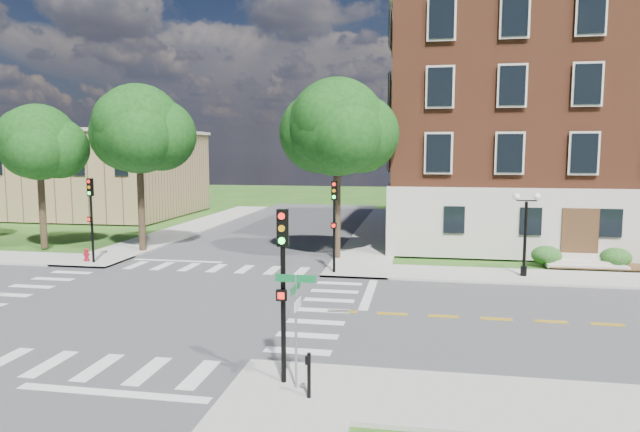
% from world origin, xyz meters
% --- Properties ---
extents(ground, '(160.00, 160.00, 0.00)m').
position_xyz_m(ground, '(0.00, 0.00, 0.00)').
color(ground, '#255317').
rests_on(ground, ground).
extents(road_ew, '(90.00, 12.00, 0.01)m').
position_xyz_m(road_ew, '(0.00, 0.00, 0.01)').
color(road_ew, '#3D3D3F').
rests_on(road_ew, ground).
extents(road_ns, '(12.00, 90.00, 0.01)m').
position_xyz_m(road_ns, '(0.00, 0.00, 0.01)').
color(road_ns, '#3D3D3F').
rests_on(road_ns, ground).
extents(sidewalk_ne, '(34.00, 34.00, 0.12)m').
position_xyz_m(sidewalk_ne, '(15.38, 15.38, 0.06)').
color(sidewalk_ne, '#9E9B93').
rests_on(sidewalk_ne, ground).
extents(sidewalk_nw, '(34.00, 34.00, 0.12)m').
position_xyz_m(sidewalk_nw, '(-15.38, 15.38, 0.06)').
color(sidewalk_nw, '#9E9B93').
rests_on(sidewalk_nw, ground).
extents(crosswalk_east, '(2.20, 10.20, 0.02)m').
position_xyz_m(crosswalk_east, '(7.20, 0.00, 0.00)').
color(crosswalk_east, silver).
rests_on(crosswalk_east, ground).
extents(stop_bar_east, '(0.40, 5.50, 0.00)m').
position_xyz_m(stop_bar_east, '(8.80, 3.00, 0.00)').
color(stop_bar_east, silver).
rests_on(stop_bar_east, ground).
extents(main_building, '(30.60, 22.40, 16.50)m').
position_xyz_m(main_building, '(24.00, 21.99, 8.34)').
color(main_building, '#BBB3A5').
rests_on(main_building, ground).
extents(secondary_building, '(20.40, 15.40, 8.30)m').
position_xyz_m(secondary_building, '(-22.00, 30.00, 4.28)').
color(secondary_building, '#A17D58').
rests_on(secondary_building, ground).
extents(tree_b, '(4.88, 4.88, 9.33)m').
position_xyz_m(tree_b, '(-13.21, 10.91, 6.97)').
color(tree_b, '#322719').
rests_on(tree_b, ground).
extents(tree_c, '(5.61, 5.61, 10.51)m').
position_xyz_m(tree_c, '(-6.48, 11.31, 7.79)').
color(tree_c, '#322719').
rests_on(tree_c, ground).
extents(tree_d, '(5.74, 5.74, 10.58)m').
position_xyz_m(tree_d, '(6.15, 10.98, 7.81)').
color(tree_d, '#322719').
rests_on(tree_d, ground).
extents(traffic_signal_se, '(0.35, 0.40, 4.80)m').
position_xyz_m(traffic_signal_se, '(7.40, -7.52, 3.19)').
color(traffic_signal_se, black).
rests_on(traffic_signal_se, ground).
extents(traffic_signal_ne, '(0.36, 0.41, 4.80)m').
position_xyz_m(traffic_signal_ne, '(6.62, 6.82, 3.19)').
color(traffic_signal_ne, black).
rests_on(traffic_signal_ne, ground).
extents(traffic_signal_nw, '(0.37, 0.43, 4.80)m').
position_xyz_m(traffic_signal_nw, '(-7.33, 7.05, 3.19)').
color(traffic_signal_nw, black).
rests_on(traffic_signal_nw, ground).
extents(twin_lamp_west, '(1.36, 0.36, 4.23)m').
position_xyz_m(twin_lamp_west, '(16.27, 7.68, 2.52)').
color(twin_lamp_west, black).
rests_on(twin_lamp_west, ground).
extents(street_sign_pole, '(1.10, 1.10, 3.10)m').
position_xyz_m(street_sign_pole, '(7.83, -7.81, 2.31)').
color(street_sign_pole, gray).
rests_on(street_sign_pole, ground).
extents(push_button_post, '(0.14, 0.21, 1.20)m').
position_xyz_m(push_button_post, '(8.28, -8.41, 0.80)').
color(push_button_post, black).
rests_on(push_button_post, ground).
extents(fire_hydrant, '(0.35, 0.35, 0.75)m').
position_xyz_m(fire_hydrant, '(-7.95, 7.37, 0.46)').
color(fire_hydrant, maroon).
rests_on(fire_hydrant, ground).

